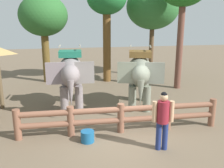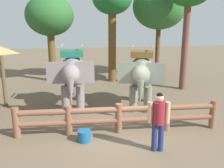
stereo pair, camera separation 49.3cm
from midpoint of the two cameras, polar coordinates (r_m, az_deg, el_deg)
name	(u,v)px [view 1 (the left image)]	position (r m, az deg, el deg)	size (l,w,h in m)	color
ground_plane	(123,136)	(8.56, 0.88, -11.97)	(60.00, 60.00, 0.00)	brown
log_fence	(121,116)	(8.58, 0.43, -7.48)	(7.15, 0.61, 1.05)	brown
elephant_near_left	(71,74)	(10.94, -10.84, 2.37)	(1.87, 3.28, 2.81)	gray
elephant_center	(140,74)	(10.90, 5.20, 2.44)	(2.22, 3.32, 2.78)	slate
tourist_woman_in_black	(163,117)	(7.40, 9.88, -7.58)	(0.64, 0.41, 1.83)	navy
tree_far_left	(153,7)	(17.62, 8.68, 17.33)	(3.61, 3.61, 6.34)	brown
tree_back_center	(107,1)	(15.82, -2.19, 18.73)	(2.47, 2.47, 6.31)	brown
tree_deep_back	(43,17)	(16.22, -16.58, 14.83)	(2.98, 2.98, 5.45)	brown
feed_bucket	(88,136)	(8.16, -7.50, -12.03)	(0.44, 0.44, 0.37)	#19598C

